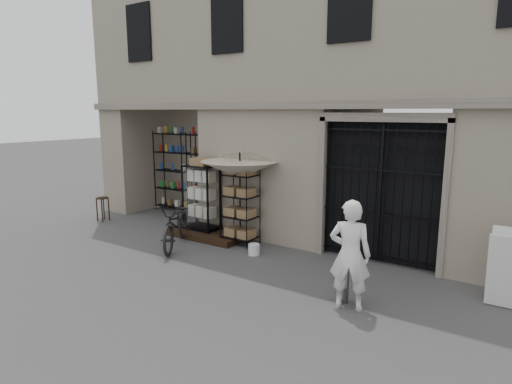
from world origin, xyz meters
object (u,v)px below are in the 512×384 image
Objects in this scene: wire_rack at (240,208)px; steel_bollard at (345,281)px; wooden_stool at (103,208)px; white_bucket at (254,249)px; bicycle at (177,246)px; easel_sign at (508,269)px; market_umbrella at (240,165)px; shopkeeper at (348,307)px; display_cabinet at (201,201)px.

wire_rack reaches higher than steel_bollard.
wire_rack reaches higher than wooden_stool.
bicycle is at bearing -164.05° from white_bucket.
market_umbrella is at bearing 174.28° from easel_sign.
white_bucket is 5.28m from wooden_stool.
steel_bollard reaches higher than shopkeeper.
wooden_stool is 10.08m from easel_sign.
display_cabinet reaches higher than wooden_stool.
wooden_stool is (-5.27, 0.03, 0.24)m from white_bucket.
display_cabinet is at bearing 8.78° from wooden_stool.
shopkeeper is at bearing -146.68° from easel_sign.
market_umbrella reaches higher than bicycle.
display_cabinet is 0.86× the size of bicycle.
white_bucket is 4.84m from easel_sign.
easel_sign is at bearing 30.09° from steel_bollard.
market_umbrella reaches higher than wire_rack.
market_umbrella is 1.46× the size of shopkeeper.
bicycle is at bearing -132.60° from market_umbrella.
wooden_stool is at bearing 140.76° from bicycle.
display_cabinet is 2.57× the size of wooden_stool.
wire_rack is (1.24, -0.06, -0.02)m from display_cabinet.
wire_rack is at bearing -56.76° from market_umbrella.
display_cabinet is 1.53m from market_umbrella.
display_cabinet is 4.88m from steel_bollard.
bicycle is 1.66× the size of easel_sign.
easel_sign is at bearing -17.71° from wire_rack.
market_umbrella is at bearing 14.94° from display_cabinet.
easel_sign is (2.10, 1.44, 0.64)m from shopkeeper.
steel_bollard is at bearing -7.90° from display_cabinet.
market_umbrella is 5.76m from easel_sign.
wire_rack is at bearing 12.16° from bicycle.
easel_sign reaches higher than wooden_stool.
market_umbrella is 1.27× the size of bicycle.
display_cabinet is at bearing 175.51° from easel_sign.
display_cabinet reaches higher than easel_sign.
steel_bollard is at bearing -151.08° from easel_sign.
shopkeeper is (0.12, -0.15, -0.37)m from steel_bollard.
shopkeeper is at bearing -9.05° from display_cabinet.
bicycle is 4.60m from shopkeeper.
market_umbrella is at bearing -42.62° from shopkeeper.
wooden_stool is at bearing -172.82° from market_umbrella.
white_bucket is at bearing -36.40° from market_umbrella.
bicycle reaches higher than white_bucket.
wire_rack is 0.99× the size of shopkeeper.
white_bucket is 1.90m from bicycle.
bicycle is at bearing -24.07° from shopkeeper.
bicycle is (-1.82, -0.52, -0.12)m from white_bucket.
steel_bollard is at bearing -27.10° from market_umbrella.
display_cabinet is at bearing 159.75° from steel_bollard.
easel_sign is at bearing -24.48° from bicycle.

